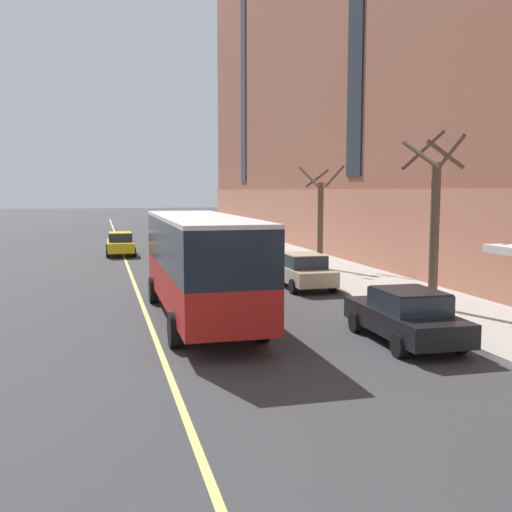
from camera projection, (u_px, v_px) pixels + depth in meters
ground_plane at (204, 325)px, 19.46m from camera, size 260.00×260.00×0.00m
sidewalk at (406, 295)px, 24.58m from camera, size 4.76×160.00×0.15m
city_bus at (200, 260)px, 19.81m from camera, size 2.85×10.65×3.51m
parked_car_green_0 at (211, 236)px, 46.86m from camera, size 2.05×4.55×1.56m
parked_car_champagne_2 at (248, 250)px, 36.05m from camera, size 2.02×4.71×1.56m
parked_car_champagne_4 at (302, 271)px, 26.62m from camera, size 1.99×4.46×1.56m
parked_car_champagne_5 at (199, 231)px, 53.00m from camera, size 2.08×4.64×1.56m
parked_car_black_6 at (406, 316)px, 17.09m from camera, size 2.10×4.70×1.56m
taxi_cab at (120, 244)px, 40.04m from camera, size 1.92×4.51×1.56m
street_tree_mid_block at (434, 217)px, 21.25m from camera, size 1.92×2.03×6.42m
street_tree_far_uptown at (320, 216)px, 32.26m from camera, size 2.17×2.13×5.51m
fire_hydrant at (301, 264)px, 31.57m from camera, size 0.42×0.24×0.72m
lane_centerline at (144, 309)px, 21.91m from camera, size 0.16×140.00×0.01m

